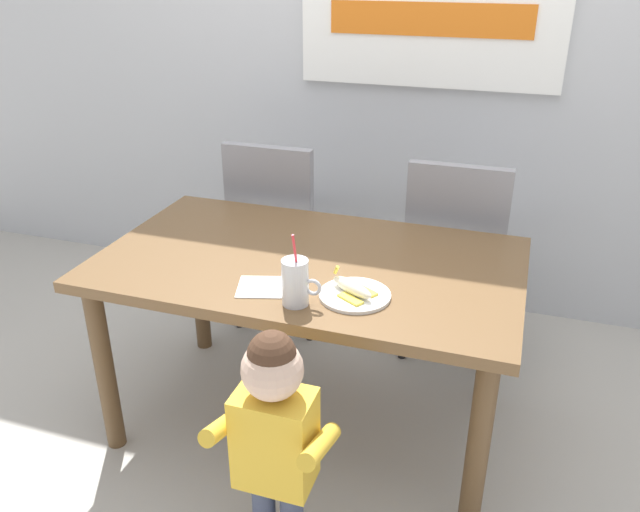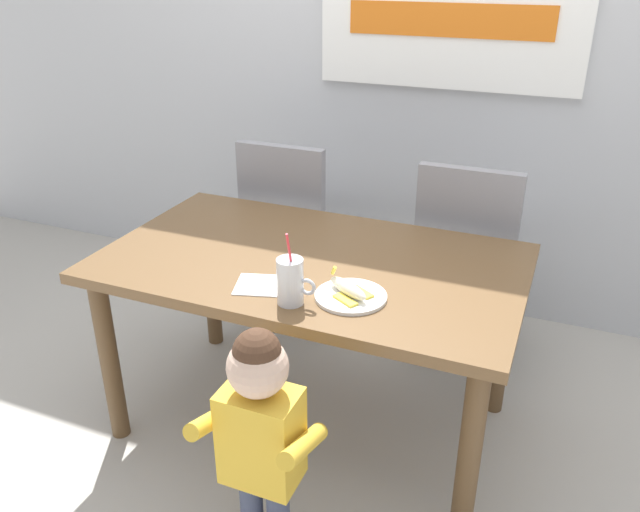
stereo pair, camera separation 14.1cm
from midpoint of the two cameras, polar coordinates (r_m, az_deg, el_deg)
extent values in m
plane|color=#B7B2A8|center=(2.68, 0.86, -14.48)|extent=(24.00, 24.00, 0.00)
cube|color=silver|center=(3.26, 9.71, 20.34)|extent=(6.40, 0.12, 2.90)
cube|color=white|center=(3.14, 12.85, 19.91)|extent=(1.23, 0.04, 0.61)
cube|color=orange|center=(3.12, 12.76, 19.88)|extent=(0.93, 0.01, 0.15)
cube|color=brown|center=(2.29, 0.97, -0.67)|extent=(1.50, 0.88, 0.04)
cylinder|color=brown|center=(2.52, -16.81, -8.94)|extent=(0.07, 0.07, 0.69)
cylinder|color=brown|center=(2.08, 15.17, -17.13)|extent=(0.07, 0.07, 0.69)
cylinder|color=brown|center=(3.02, -8.43, -1.97)|extent=(0.07, 0.07, 0.69)
cylinder|color=brown|center=(2.66, 17.55, -7.00)|extent=(0.07, 0.07, 0.69)
cube|color=gray|center=(3.18, -0.56, 1.86)|extent=(0.44, 0.44, 0.06)
cube|color=gray|center=(2.91, -2.13, 5.28)|extent=(0.42, 0.05, 0.48)
cylinder|color=black|center=(3.38, 3.69, -1.17)|extent=(0.04, 0.04, 0.42)
cylinder|color=black|center=(3.51, -2.19, -0.11)|extent=(0.04, 0.04, 0.42)
cylinder|color=black|center=(3.06, 1.35, -4.12)|extent=(0.04, 0.04, 0.42)
cylinder|color=black|center=(3.20, -5.01, -2.82)|extent=(0.04, 0.04, 0.42)
cube|color=gray|center=(2.97, 14.49, -0.77)|extent=(0.44, 0.44, 0.06)
cube|color=gray|center=(2.68, 14.42, 2.66)|extent=(0.42, 0.05, 0.48)
cylinder|color=black|center=(3.23, 17.89, -3.77)|extent=(0.04, 0.04, 0.42)
cylinder|color=black|center=(3.27, 11.31, -2.63)|extent=(0.04, 0.04, 0.42)
cylinder|color=black|center=(2.90, 17.07, -7.19)|extent=(0.04, 0.04, 0.42)
cylinder|color=black|center=(2.94, 9.73, -5.87)|extent=(0.04, 0.04, 0.42)
cube|color=gold|center=(1.87, -3.07, -15.83)|extent=(0.22, 0.15, 0.30)
sphere|color=beige|center=(1.72, -3.25, -9.95)|extent=(0.17, 0.17, 0.17)
sphere|color=#472D1E|center=(1.70, -3.29, -8.66)|extent=(0.13, 0.13, 0.13)
cylinder|color=gold|center=(1.89, -7.32, -14.34)|extent=(0.05, 0.24, 0.13)
cylinder|color=gold|center=(1.79, 0.85, -16.65)|extent=(0.05, 0.24, 0.13)
cylinder|color=silver|center=(1.96, -0.64, -2.32)|extent=(0.08, 0.08, 0.15)
cylinder|color=beige|center=(1.97, -0.63, -3.08)|extent=(0.07, 0.07, 0.08)
torus|color=silver|center=(1.94, 0.94, -2.82)|extent=(0.06, 0.01, 0.06)
cylinder|color=#E5333F|center=(1.92, -0.50, -0.66)|extent=(0.01, 0.06, 0.22)
cylinder|color=white|center=(2.03, 4.77, -3.65)|extent=(0.23, 0.23, 0.01)
ellipsoid|color=#F4EAC6|center=(2.02, 4.53, -2.93)|extent=(0.17, 0.13, 0.04)
cube|color=yellow|center=(1.98, 4.30, -3.98)|extent=(0.09, 0.07, 0.01)
cube|color=yellow|center=(2.03, 5.70, -3.26)|extent=(0.09, 0.07, 0.01)
cylinder|color=yellow|center=(2.05, 3.20, -1.32)|extent=(0.03, 0.02, 0.03)
cube|color=white|center=(2.10, -3.59, -2.63)|extent=(0.19, 0.19, 0.00)
camera|label=1|loc=(0.07, -88.13, 0.89)|focal=35.77mm
camera|label=2|loc=(0.07, 91.87, -0.89)|focal=35.77mm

